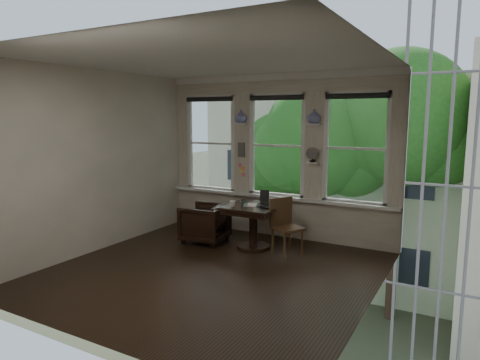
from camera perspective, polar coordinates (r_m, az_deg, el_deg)
The scene contains 25 objects.
ground at distance 6.37m, azimuth -3.66°, elevation -12.08°, with size 4.50×4.50×0.00m, color black.
ceiling at distance 6.02m, azimuth -3.94°, elevation 15.75°, with size 4.50×4.50×0.00m, color silver.
wall_back at distance 7.98m, azimuth 5.03°, elevation 3.16°, with size 4.50×4.50×0.00m, color beige.
wall_front at distance 4.32m, azimuth -20.24°, elevation -1.86°, with size 4.50×4.50×0.00m, color beige.
wall_left at distance 7.47m, azimuth -18.45°, elevation 2.39°, with size 4.50×4.50×0.00m, color beige.
wall_right at distance 5.16m, azimuth 17.69°, elevation -0.14°, with size 4.50×4.50×0.00m, color beige.
window_left at distance 8.66m, azimuth -3.77°, elevation 4.91°, with size 1.10×0.12×1.90m, color white, non-canonical shape.
window_center at distance 7.97m, azimuth 5.05°, elevation 4.59°, with size 1.10×0.12×1.90m, color white, non-canonical shape.
window_right at distance 7.49m, azimuth 15.24°, elevation 4.08°, with size 1.10×0.12×1.90m, color white, non-canonical shape.
shelf_left at distance 8.19m, azimuth 0.12°, elevation 7.53°, with size 0.26×0.16×0.03m, color white.
shelf_right at distance 7.59m, azimuth 9.82°, elevation 7.33°, with size 0.26×0.16×0.03m, color white.
intercom at distance 8.23m, azimuth 0.22°, elevation 4.05°, with size 0.14×0.06×0.28m, color #59544F.
sticky_notes at distance 8.27m, azimuth 0.23°, elevation 1.63°, with size 0.16×0.01×0.24m, color pink, non-canonical shape.
desk_fan at distance 7.60m, azimuth 9.66°, elevation 3.03°, with size 0.20×0.20×0.24m, color #59544F, non-canonical shape.
vase_left at distance 8.18m, azimuth 0.12°, elevation 8.50°, with size 0.24×0.24×0.25m, color silver.
vase_right at distance 7.59m, azimuth 9.84°, elevation 8.38°, with size 0.24×0.24×0.25m, color silver.
table at distance 7.30m, azimuth 1.79°, elevation -6.29°, with size 0.90×0.90×0.75m, color black, non-canonical shape.
armchair_left at distance 7.72m, azimuth -4.73°, elevation -5.75°, with size 0.73×0.75×0.68m, color black.
cushion_red at distance 7.69m, azimuth -4.74°, elevation -4.98°, with size 0.45×0.45×0.06m, color maroon.
side_chair_right at distance 6.96m, azimuth 6.34°, elevation -6.36°, with size 0.42×0.42×0.92m, color #3F2C16, non-canonical shape.
laptop at distance 7.04m, azimuth 2.89°, elevation -3.62°, with size 0.29×0.19×0.02m, color black.
mug at distance 7.12m, azimuth -1.00°, elevation -3.18°, with size 0.10×0.10×0.09m, color white.
drinking_glass at distance 7.18m, azimuth 0.52°, elevation -3.05°, with size 0.13×0.13×0.10m, color white.
tablet at distance 7.44m, azimuth 3.28°, elevation -2.19°, with size 0.16×0.02×0.22m, color black.
papers at distance 7.28m, azimuth 1.39°, elevation -3.30°, with size 0.22×0.30×0.00m, color silver.
Camera 1 is at (3.25, -5.00, 2.24)m, focal length 32.00 mm.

